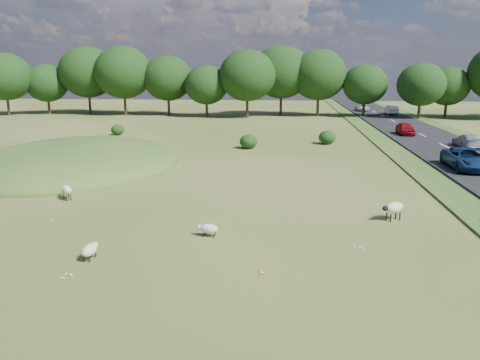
# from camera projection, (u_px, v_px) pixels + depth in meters

# --- Properties ---
(ground) EXTENTS (160.00, 160.00, 0.00)m
(ground) POSITION_uv_depth(u_px,v_px,m) (237.00, 152.00, 43.94)
(ground) COLOR #385119
(ground) RESTS_ON ground
(mound) EXTENTS (16.00, 20.00, 4.00)m
(mound) POSITION_uv_depth(u_px,v_px,m) (77.00, 165.00, 37.44)
(mound) COLOR #33561E
(mound) RESTS_ON ground
(road) EXTENTS (8.00, 150.00, 0.25)m
(road) POSITION_uv_depth(u_px,v_px,m) (427.00, 139.00, 51.52)
(road) COLOR black
(road) RESTS_ON ground
(treeline) EXTENTS (96.28, 14.66, 11.70)m
(treeline) POSITION_uv_depth(u_px,v_px,m) (255.00, 76.00, 76.88)
(treeline) COLOR black
(treeline) RESTS_ON ground
(shrubs) EXTENTS (25.73, 9.83, 1.43)m
(shrubs) POSITION_uv_depth(u_px,v_px,m) (239.00, 136.00, 49.04)
(shrubs) COLOR black
(shrubs) RESTS_ON ground
(sheep_0) EXTENTS (0.54, 1.13, 0.64)m
(sheep_0) POSITION_uv_depth(u_px,v_px,m) (90.00, 250.00, 18.66)
(sheep_0) COLOR beige
(sheep_0) RESTS_ON ground
(sheep_1) EXTENTS (1.05, 1.15, 0.86)m
(sheep_1) POSITION_uv_depth(u_px,v_px,m) (67.00, 190.00, 27.34)
(sheep_1) COLOR beige
(sheep_1) RESTS_ON ground
(sheep_2) EXTENTS (1.07, 0.59, 0.60)m
(sheep_2) POSITION_uv_depth(u_px,v_px,m) (208.00, 229.00, 21.24)
(sheep_2) COLOR beige
(sheep_2) RESTS_ON ground
(sheep_3) EXTENTS (1.32, 1.08, 0.95)m
(sheep_3) POSITION_uv_depth(u_px,v_px,m) (393.00, 208.00, 23.50)
(sheep_3) COLOR beige
(sheep_3) RESTS_ON ground
(car_1) EXTENTS (2.55, 5.54, 1.54)m
(car_1) POSITION_uv_depth(u_px,v_px,m) (468.00, 159.00, 34.73)
(car_1) COLOR navy
(car_1) RESTS_ON road
(car_2) EXTENTS (1.97, 4.84, 1.40)m
(car_2) POSITION_uv_depth(u_px,v_px,m) (364.00, 99.00, 109.12)
(car_2) COLOR silver
(car_2) RESTS_ON road
(car_4) EXTENTS (2.09, 4.53, 1.26)m
(car_4) POSITION_uv_depth(u_px,v_px,m) (362.00, 107.00, 86.09)
(car_4) COLOR silver
(car_4) RESTS_ON road
(car_5) EXTENTS (1.62, 4.63, 1.53)m
(car_5) POSITION_uv_depth(u_px,v_px,m) (391.00, 110.00, 79.06)
(car_5) COLOR silver
(car_5) RESTS_ON road
(car_6) EXTENTS (1.62, 4.03, 1.37)m
(car_6) POSITION_uv_depth(u_px,v_px,m) (405.00, 129.00, 53.67)
(car_6) COLOR maroon
(car_6) RESTS_ON road
(car_7) EXTENTS (1.75, 4.31, 1.25)m
(car_7) POSITION_uv_depth(u_px,v_px,m) (467.00, 141.00, 44.87)
(car_7) COLOR #AFB3B7
(car_7) RESTS_ON road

